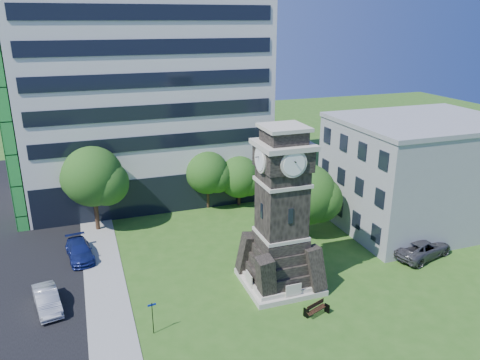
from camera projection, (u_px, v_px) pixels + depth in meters
name	position (u px, v px, depth m)	size (l,w,h in m)	color
ground	(252.00, 306.00, 32.78)	(160.00, 160.00, 0.00)	#2D5B1A
sidewalk	(106.00, 293.00, 34.26)	(3.00, 70.00, 0.06)	gray
clock_tower	(281.00, 220.00, 33.77)	(5.40, 5.40, 12.22)	beige
office_tall	(140.00, 66.00, 50.19)	(26.20, 15.11, 28.60)	silver
office_low	(419.00, 172.00, 44.46)	(15.20, 12.20, 10.40)	gray
car_street_mid	(47.00, 300.00, 32.23)	(1.47, 4.23, 1.39)	#9A9DA1
car_street_north	(80.00, 251.00, 39.07)	(1.91, 4.71, 1.37)	navy
car_east_lot	(422.00, 248.00, 39.37)	(2.60, 5.63, 1.56)	#424246
park_bench	(316.00, 308.00, 31.65)	(1.70, 0.45, 0.88)	black
street_sign	(152.00, 314.00, 29.44)	(0.54, 0.05, 2.25)	black
tree_nw	(94.00, 179.00, 43.02)	(6.13, 5.58, 8.13)	#332114
tree_nc	(208.00, 174.00, 48.66)	(4.96, 4.51, 6.18)	#332114
tree_ne	(239.00, 178.00, 49.71)	(4.91, 4.46, 5.38)	#332114
tree_east	(306.00, 196.00, 42.45)	(6.19, 5.63, 6.81)	#332114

